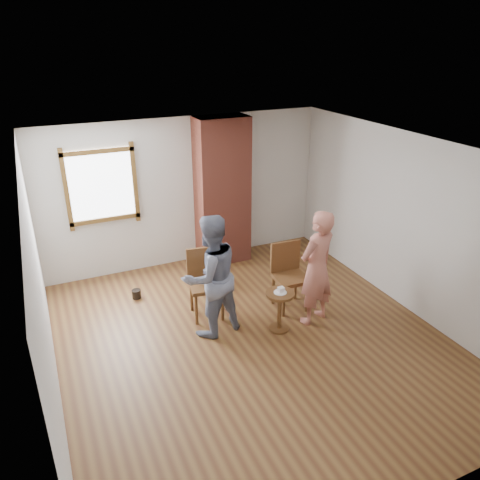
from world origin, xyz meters
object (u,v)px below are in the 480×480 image
at_px(stoneware_crock, 198,271).
at_px(man, 211,276).
at_px(dining_chair_right, 288,272).
at_px(dining_chair_left, 205,279).
at_px(side_table, 280,305).
at_px(person_pink, 317,268).

relative_size(stoneware_crock, man, 0.26).
bearing_deg(dining_chair_right, dining_chair_left, 169.51).
bearing_deg(man, side_table, 145.37).
distance_m(dining_chair_left, dining_chair_right, 1.26).
relative_size(stoneware_crock, dining_chair_right, 0.44).
bearing_deg(person_pink, stoneware_crock, -73.68).
bearing_deg(person_pink, dining_chair_right, -92.75).
relative_size(dining_chair_right, person_pink, 0.60).
xyz_separation_m(stoneware_crock, dining_chair_right, (1.02, -1.19, 0.34)).
xyz_separation_m(stoneware_crock, man, (-0.29, -1.36, 0.65)).
bearing_deg(dining_chair_right, man, -168.49).
relative_size(dining_chair_left, dining_chair_right, 1.00).
relative_size(dining_chair_right, side_table, 1.69).
relative_size(side_table, man, 0.34).
relative_size(side_table, person_pink, 0.35).
distance_m(dining_chair_left, person_pink, 1.62).
bearing_deg(stoneware_crock, dining_chair_right, -49.48).
bearing_deg(man, dining_chair_left, -112.53).
height_order(stoneware_crock, person_pink, person_pink).
relative_size(stoneware_crock, person_pink, 0.26).
height_order(dining_chair_right, side_table, dining_chair_right).
bearing_deg(man, dining_chair_right, 175.20).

